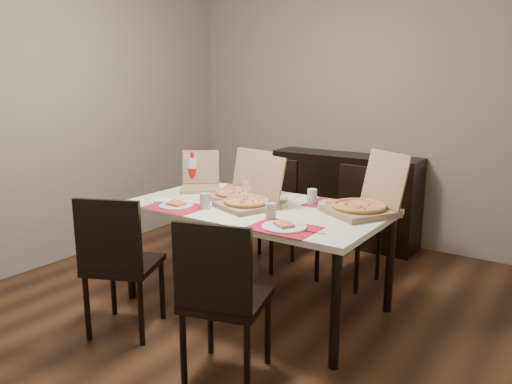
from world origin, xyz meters
TOP-DOWN VIEW (x-y plane):
  - ground at (0.00, 0.00)m, footprint 3.80×4.00m
  - room_walls at (0.00, 0.43)m, footprint 3.84×4.02m
  - sideboard at (0.00, 1.78)m, footprint 1.50×0.40m
  - dining_table at (0.11, 0.05)m, footprint 1.80×1.00m
  - chair_near_left at (-0.36, -0.81)m, footprint 0.55×0.55m
  - chair_near_right at (0.50, -0.86)m, footprint 0.52×0.52m
  - chair_far_left at (-0.30, 0.86)m, footprint 0.42×0.42m
  - chair_far_right at (0.49, 0.91)m, footprint 0.46×0.46m
  - setting_near_left at (-0.30, -0.27)m, footprint 0.48×0.30m
  - setting_near_right at (0.52, -0.28)m, footprint 0.47×0.30m
  - setting_far_left at (-0.30, 0.35)m, footprint 0.52×0.30m
  - setting_far_right at (0.52, 0.36)m, footprint 0.44×0.30m
  - napkin_loose at (0.08, -0.00)m, footprint 0.15×0.16m
  - pizza_box_center at (0.10, -0.01)m, footprint 0.47×0.49m
  - pizza_box_right at (0.82, 0.28)m, footprint 0.57×0.59m
  - pizza_box_left at (-0.58, 0.25)m, footprint 0.44×0.45m
  - pizza_box_extra at (-0.12, 0.17)m, footprint 0.40×0.43m
  - faina_plate at (-0.23, 0.20)m, footprint 0.22×0.22m
  - dip_bowl at (0.18, 0.25)m, footprint 0.14×0.14m
  - soda_bottle at (-0.71, 0.31)m, footprint 0.09×0.09m

SIDE VIEW (x-z plane):
  - ground at x=0.00m, z-range -0.02..0.00m
  - sideboard at x=0.00m, z-range 0.00..0.90m
  - chair_near_left at x=-0.36m, z-range 0.05..0.98m
  - chair_near_right at x=0.50m, z-range 0.05..0.98m
  - chair_far_left at x=-0.30m, z-range 0.05..0.98m
  - chair_far_right at x=0.49m, z-range 0.05..0.98m
  - dining_table at x=0.11m, z-range 0.31..1.06m
  - napkin_loose at x=0.08m, z-range 0.75..0.77m
  - dip_bowl at x=0.18m, z-range 0.75..0.78m
  - faina_plate at x=-0.23m, z-range 0.75..0.78m
  - setting_far_left at x=-0.30m, z-range 0.72..0.83m
  - setting_near_right at x=0.52m, z-range 0.72..0.83m
  - setting_near_left at x=-0.30m, z-range 0.72..0.83m
  - setting_far_right at x=0.52m, z-range 0.72..0.83m
  - pizza_box_left at x=-0.58m, z-range 0.65..0.96m
  - pizza_box_center at x=0.10m, z-range 0.63..0.98m
  - pizza_box_extra at x=-0.12m, z-range 0.63..0.98m
  - pizza_box_right at x=0.82m, z-range 0.61..1.01m
  - soda_bottle at x=-0.71m, z-range 0.73..1.01m
  - room_walls at x=0.00m, z-range 0.42..3.04m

